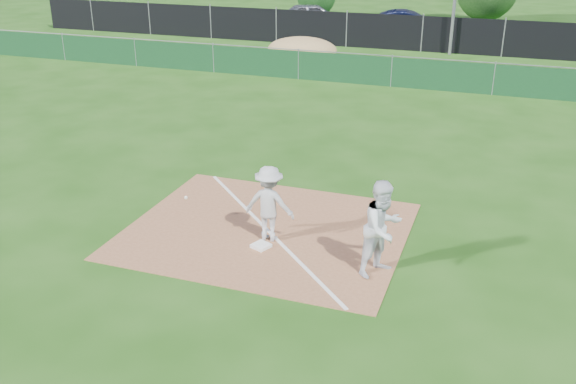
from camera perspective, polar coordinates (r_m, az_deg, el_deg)
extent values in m
plane|color=#1B470F|center=(22.28, 6.60, 6.40)|extent=(90.00, 90.00, 0.00)
cube|color=brown|center=(14.23, -1.88, -3.41)|extent=(6.00, 5.00, 0.02)
cube|color=white|center=(14.22, -1.88, -3.35)|extent=(5.01, 5.01, 0.01)
cube|color=#0E361A|center=(26.88, 9.18, 10.48)|extent=(44.00, 0.05, 1.20)
ellipsoid|color=#A4824F|center=(31.43, 1.26, 12.55)|extent=(3.38, 2.60, 1.17)
cube|color=black|center=(34.59, 11.83, 13.59)|extent=(46.00, 0.04, 1.80)
cube|color=black|center=(39.63, 12.84, 13.37)|extent=(46.00, 9.00, 0.01)
cube|color=white|center=(13.48, -2.42, -4.80)|extent=(0.44, 0.44, 0.07)
imported|color=silver|center=(13.48, -1.68, -1.03)|extent=(1.08, 0.64, 1.66)
sphere|color=white|center=(14.48, -9.06, -0.49)|extent=(0.08, 0.08, 0.08)
imported|color=silver|center=(12.30, 8.42, -3.20)|extent=(1.11, 1.17, 1.92)
imported|color=#AFB1B8|center=(41.14, 2.29, 15.36)|extent=(4.96, 3.61, 1.57)
imported|color=black|center=(38.57, 10.59, 14.44)|extent=(4.82, 2.38, 1.52)
imported|color=black|center=(38.56, 18.19, 13.45)|extent=(4.14, 1.89, 1.18)
cylinder|color=#382316|center=(45.76, 2.51, 15.71)|extent=(0.24, 0.24, 0.90)
cylinder|color=#382316|center=(45.35, 17.07, 15.00)|extent=(0.24, 0.24, 1.37)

